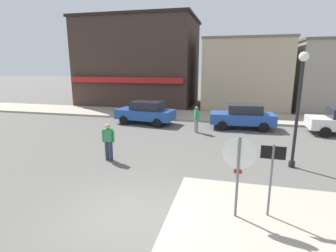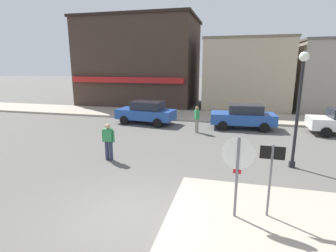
{
  "view_description": "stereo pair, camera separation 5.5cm",
  "coord_description": "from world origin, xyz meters",
  "px_view_note": "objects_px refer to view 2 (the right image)",
  "views": [
    {
      "loc": [
        2.53,
        -5.94,
        4.01
      ],
      "look_at": [
        -0.03,
        4.5,
        1.5
      ],
      "focal_mm": 28.0,
      "sensor_mm": 36.0,
      "label": 1
    },
    {
      "loc": [
        2.58,
        -5.93,
        4.01
      ],
      "look_at": [
        -0.03,
        4.5,
        1.5
      ],
      "focal_mm": 28.0,
      "sensor_mm": 36.0,
      "label": 2
    }
  ],
  "objects_px": {
    "parked_car_second": "(243,116)",
    "pedestrian_crossing_near": "(197,119)",
    "one_way_sign": "(271,173)",
    "pedestrian_crossing_far": "(108,141)",
    "lamp_post": "(300,94)",
    "stop_sign": "(237,167)",
    "parked_car_nearest": "(146,112)"
  },
  "relations": [
    {
      "from": "parked_car_second",
      "to": "pedestrian_crossing_near",
      "type": "relative_size",
      "value": 2.54
    },
    {
      "from": "one_way_sign",
      "to": "pedestrian_crossing_far",
      "type": "distance_m",
      "value": 6.87
    },
    {
      "from": "pedestrian_crossing_near",
      "to": "pedestrian_crossing_far",
      "type": "distance_m",
      "value": 6.38
    },
    {
      "from": "parked_car_second",
      "to": "pedestrian_crossing_near",
      "type": "bearing_deg",
      "value": -147.26
    },
    {
      "from": "lamp_post",
      "to": "one_way_sign",
      "type": "bearing_deg",
      "value": -108.67
    },
    {
      "from": "stop_sign",
      "to": "one_way_sign",
      "type": "bearing_deg",
      "value": 15.64
    },
    {
      "from": "parked_car_nearest",
      "to": "pedestrian_crossing_far",
      "type": "bearing_deg",
      "value": -83.95
    },
    {
      "from": "lamp_post",
      "to": "pedestrian_crossing_far",
      "type": "xyz_separation_m",
      "value": [
        -7.5,
        -1.02,
        -2.09
      ]
    },
    {
      "from": "stop_sign",
      "to": "pedestrian_crossing_near",
      "type": "xyz_separation_m",
      "value": [
        -2.26,
        9.01,
        -0.65
      ]
    },
    {
      "from": "one_way_sign",
      "to": "pedestrian_crossing_far",
      "type": "height_order",
      "value": "one_way_sign"
    },
    {
      "from": "lamp_post",
      "to": "pedestrian_crossing_far",
      "type": "bearing_deg",
      "value": -172.23
    },
    {
      "from": "lamp_post",
      "to": "parked_car_second",
      "type": "xyz_separation_m",
      "value": [
        -1.75,
        6.38,
        -2.15
      ]
    },
    {
      "from": "parked_car_nearest",
      "to": "pedestrian_crossing_far",
      "type": "relative_size",
      "value": 2.59
    },
    {
      "from": "one_way_sign",
      "to": "pedestrian_crossing_far",
      "type": "bearing_deg",
      "value": 152.64
    },
    {
      "from": "one_way_sign",
      "to": "parked_car_nearest",
      "type": "height_order",
      "value": "one_way_sign"
    },
    {
      "from": "parked_car_nearest",
      "to": "one_way_sign",
      "type": "bearing_deg",
      "value": -56.66
    },
    {
      "from": "stop_sign",
      "to": "lamp_post",
      "type": "xyz_separation_m",
      "value": [
        2.24,
        4.4,
        1.44
      ]
    },
    {
      "from": "lamp_post",
      "to": "pedestrian_crossing_near",
      "type": "bearing_deg",
      "value": 134.31
    },
    {
      "from": "stop_sign",
      "to": "parked_car_nearest",
      "type": "distance_m",
      "value": 12.26
    },
    {
      "from": "pedestrian_crossing_near",
      "to": "pedestrian_crossing_far",
      "type": "bearing_deg",
      "value": -118.04
    },
    {
      "from": "lamp_post",
      "to": "stop_sign",
      "type": "bearing_deg",
      "value": -116.94
    },
    {
      "from": "parked_car_nearest",
      "to": "parked_car_second",
      "type": "distance_m",
      "value": 6.52
    },
    {
      "from": "parked_car_nearest",
      "to": "pedestrian_crossing_near",
      "type": "relative_size",
      "value": 2.59
    },
    {
      "from": "parked_car_second",
      "to": "stop_sign",
      "type": "bearing_deg",
      "value": -92.61
    },
    {
      "from": "parked_car_nearest",
      "to": "lamp_post",
      "type": "bearing_deg",
      "value": -37.1
    },
    {
      "from": "stop_sign",
      "to": "parked_car_nearest",
      "type": "relative_size",
      "value": 0.55
    },
    {
      "from": "pedestrian_crossing_near",
      "to": "one_way_sign",
      "type": "bearing_deg",
      "value": -70.62
    },
    {
      "from": "pedestrian_crossing_far",
      "to": "pedestrian_crossing_near",
      "type": "bearing_deg",
      "value": 61.96
    },
    {
      "from": "one_way_sign",
      "to": "lamp_post",
      "type": "relative_size",
      "value": 0.46
    },
    {
      "from": "parked_car_second",
      "to": "pedestrian_crossing_near",
      "type": "xyz_separation_m",
      "value": [
        -2.75,
        -1.77,
        0.06
      ]
    },
    {
      "from": "lamp_post",
      "to": "parked_car_nearest",
      "type": "relative_size",
      "value": 1.09
    },
    {
      "from": "one_way_sign",
      "to": "lamp_post",
      "type": "height_order",
      "value": "lamp_post"
    }
  ]
}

